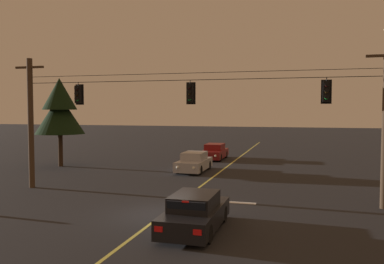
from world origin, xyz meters
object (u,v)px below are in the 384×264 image
(car_waiting_near_lane, at_px, (195,213))
(traffic_light_left_inner, at_px, (190,93))
(car_oncoming_trailing, at_px, (214,152))
(traffic_light_centre, at_px, (327,91))
(car_oncoming_lead, at_px, (194,162))
(traffic_light_leftmost, at_px, (78,94))
(tree_verge_near, at_px, (60,109))

(car_waiting_near_lane, bearing_deg, traffic_light_left_inner, 107.52)
(traffic_light_left_inner, distance_m, car_oncoming_trailing, 16.59)
(traffic_light_centre, height_order, car_oncoming_trailing, traffic_light_centre)
(traffic_light_left_inner, bearing_deg, car_oncoming_lead, 103.80)
(car_waiting_near_lane, distance_m, car_oncoming_lead, 14.28)
(car_oncoming_trailing, bearing_deg, traffic_light_leftmost, -104.92)
(traffic_light_centre, xyz_separation_m, car_oncoming_trailing, (-8.67, 15.78, -4.65))
(traffic_light_left_inner, height_order, car_waiting_near_lane, traffic_light_left_inner)
(traffic_light_leftmost, height_order, car_oncoming_trailing, traffic_light_leftmost)
(traffic_light_leftmost, xyz_separation_m, traffic_light_left_inner, (6.35, 0.00, 0.00))
(traffic_light_leftmost, xyz_separation_m, car_waiting_near_lane, (8.06, -5.40, -4.65))
(traffic_light_centre, distance_m, car_waiting_near_lane, 8.61)
(traffic_light_leftmost, relative_size, car_oncoming_lead, 0.28)
(traffic_light_leftmost, distance_m, car_oncoming_trailing, 16.98)
(traffic_light_left_inner, distance_m, car_waiting_near_lane, 7.33)
(traffic_light_left_inner, distance_m, tree_verge_near, 15.19)
(traffic_light_centre, bearing_deg, traffic_light_leftmost, 180.00)
(traffic_light_leftmost, bearing_deg, tree_verge_near, 129.01)
(tree_verge_near, bearing_deg, traffic_light_leftmost, -50.99)
(car_oncoming_lead, height_order, car_oncoming_trailing, same)
(traffic_light_leftmost, relative_size, traffic_light_left_inner, 1.00)
(traffic_light_left_inner, height_order, tree_verge_near, tree_verge_near)
(car_oncoming_lead, distance_m, car_oncoming_trailing, 7.41)
(car_oncoming_trailing, bearing_deg, traffic_light_centre, -61.21)
(traffic_light_leftmost, xyz_separation_m, traffic_light_centre, (12.88, 0.00, 0.00))
(car_waiting_near_lane, xyz_separation_m, tree_verge_near, (-14.57, 13.45, 3.88))
(traffic_light_left_inner, xyz_separation_m, car_oncoming_trailing, (-2.14, 15.78, -4.65))
(car_waiting_near_lane, bearing_deg, traffic_light_leftmost, 146.14)
(car_waiting_near_lane, distance_m, tree_verge_near, 20.21)
(car_oncoming_trailing, height_order, tree_verge_near, tree_verge_near)
(traffic_light_centre, relative_size, car_waiting_near_lane, 0.28)
(car_waiting_near_lane, bearing_deg, car_oncoming_lead, 105.28)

